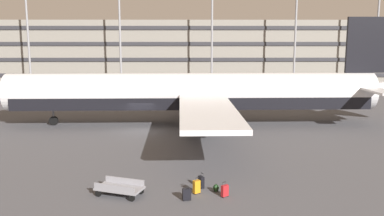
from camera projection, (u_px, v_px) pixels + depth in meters
ground_plane at (140, 130)px, 39.53m from camera, size 600.00×600.00×0.00m
terminal_structure at (166, 50)px, 86.76m from camera, size 122.36×15.14×12.02m
airliner at (196, 93)px, 41.73m from camera, size 42.69×34.55×10.76m
light_mast_left at (27, 15)px, 71.15m from camera, size 1.80×0.50×21.53m
light_mast_center_left at (119, 5)px, 70.98m from camera, size 1.80×0.50×25.05m
light_mast_center_right at (212, 10)px, 71.28m from camera, size 1.80×0.50×23.18m
light_mast_right at (296, 23)px, 71.75m from camera, size 1.80×0.50×19.13m
light_mast_far_right at (378, 20)px, 71.79m from camera, size 1.80×0.50×20.10m
suitcase_purple at (225, 191)px, 23.00m from camera, size 0.46×0.42×0.86m
suitcase_navy at (187, 194)px, 22.51m from camera, size 0.50×0.35×0.78m
suitcase_silver at (201, 182)px, 24.37m from camera, size 0.38×0.50×0.90m
suitcase_small at (197, 187)px, 23.46m from camera, size 0.45×0.41×0.98m
backpack_large at (216, 188)px, 23.82m from camera, size 0.36×0.29×0.49m
baggage_cart at (119, 188)px, 23.22m from camera, size 3.34×2.09×0.82m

